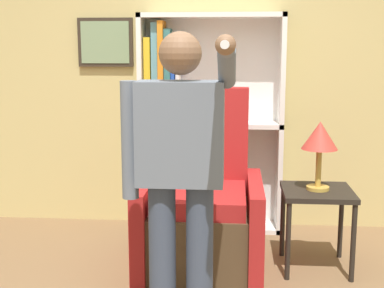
{
  "coord_description": "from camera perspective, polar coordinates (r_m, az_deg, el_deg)",
  "views": [
    {
      "loc": [
        0.2,
        -2.7,
        1.58
      ],
      "look_at": [
        -0.07,
        0.52,
        1.0
      ],
      "focal_mm": 50.0,
      "sensor_mm": 36.0,
      "label": 1
    }
  ],
  "objects": [
    {
      "name": "bookcase",
      "position": [
        4.64,
        0.05,
        2.01
      ],
      "size": [
        1.23,
        0.28,
        1.87
      ],
      "color": "white",
      "rests_on": "ground_plane"
    },
    {
      "name": "wall_back",
      "position": [
        4.74,
        2.22,
        8.03
      ],
      "size": [
        8.0,
        0.11,
        2.8
      ],
      "color": "tan",
      "rests_on": "ground_plane"
    },
    {
      "name": "table_lamp",
      "position": [
        3.84,
        13.47,
        0.53
      ],
      "size": [
        0.25,
        0.25,
        0.49
      ],
      "color": "gold",
      "rests_on": "side_table"
    },
    {
      "name": "person_standing",
      "position": [
        2.86,
        -1.29,
        -2.27
      ],
      "size": [
        0.61,
        0.78,
        1.67
      ],
      "color": "#384256",
      "rests_on": "ground_plane"
    },
    {
      "name": "armchair",
      "position": [
        3.93,
        0.99,
        -7.34
      ],
      "size": [
        0.87,
        0.88,
        1.29
      ],
      "color": "#4C3823",
      "rests_on": "ground_plane"
    },
    {
      "name": "side_table",
      "position": [
        3.94,
        13.2,
        -6.03
      ],
      "size": [
        0.49,
        0.49,
        0.59
      ],
      "color": "black",
      "rests_on": "ground_plane"
    }
  ]
}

